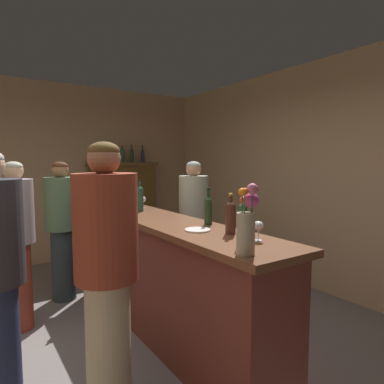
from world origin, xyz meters
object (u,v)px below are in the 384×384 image
flower_arrangement (247,222)px  display_bottle_right (143,155)px  patron_redhead (17,238)px  display_cabinet (124,207)px  wine_bottle_chardonnay (126,198)px  display_bottle_midleft (111,154)px  bar_counter (164,276)px  patron_tall (62,225)px  wine_bottle_malbec (231,216)px  patron_in_navy (107,269)px  wine_glass_front (143,200)px  display_bottle_midright (132,155)px  display_bottle_center (122,155)px  wine_bottle_syrah (243,222)px  bartender (193,223)px  wine_glass_rear (258,227)px  wine_bottle_rose (103,196)px  wine_bottle_merlot (208,209)px  display_bottle_left (102,153)px  wine_glass_mid (117,195)px  wine_bottle_pinot (140,197)px

flower_arrangement → display_bottle_right: (1.27, 3.98, 0.44)m
patron_redhead → display_cabinet: bearing=102.3°
wine_bottle_chardonnay → display_cabinet: bearing=68.5°
display_bottle_midleft → patron_redhead: bearing=-131.1°
display_bottle_right → patron_redhead: size_ratio=0.18×
bar_counter → flower_arrangement: size_ratio=7.17×
patron_tall → display_bottle_right: bearing=114.2°
display_bottle_right → wine_bottle_malbec: bearing=-105.7°
bar_counter → patron_in_navy: (-0.79, -0.69, 0.40)m
patron_in_navy → patron_tall: bearing=31.6°
wine_glass_front → display_bottle_midright: display_bottle_midright is taller
display_bottle_center → patron_tall: size_ratio=0.18×
display_bottle_midleft → patron_in_navy: (-1.31, -3.39, -0.77)m
display_bottle_midleft → wine_bottle_chardonnay: bearing=-106.6°
wine_bottle_syrah → patron_in_navy: size_ratio=0.20×
flower_arrangement → patron_tall: patron_tall is taller
display_cabinet → bartender: bearing=-90.2°
wine_glass_rear → flower_arrangement: 0.36m
wine_bottle_rose → patron_tall: size_ratio=0.17×
wine_bottle_merlot → wine_bottle_malbec: (-0.08, -0.37, -0.00)m
wine_glass_rear → display_bottle_midright: bearing=78.5°
wine_bottle_malbec → display_bottle_left: display_bottle_left is taller
display_bottle_center → display_bottle_midright: (0.17, -0.00, -0.00)m
wine_bottle_merlot → wine_glass_mid: wine_bottle_merlot is taller
wine_bottle_pinot → display_bottle_right: (1.07, 2.16, 0.48)m
wine_bottle_pinot → wine_glass_mid: wine_bottle_pinot is taller
wine_bottle_malbec → bartender: bartender is taller
display_cabinet → display_bottle_midleft: size_ratio=5.18×
wine_glass_front → bartender: bartender is taller
flower_arrangement → display_bottle_center: display_bottle_center is taller
display_bottle_center → patron_tall: (-1.31, -1.38, -0.83)m
flower_arrangement → bartender: 2.09m
wine_bottle_merlot → display_bottle_right: display_bottle_right is taller
wine_bottle_merlot → wine_bottle_syrah: bearing=-109.2°
display_bottle_right → patron_redhead: bearing=-139.5°
display_bottle_center → display_bottle_right: display_bottle_right is taller
patron_tall → wine_bottle_pinot: bearing=23.5°
wine_bottle_syrah → wine_bottle_pinot: (0.08, 1.66, -0.00)m
wine_bottle_rose → display_bottle_right: 2.09m
wine_glass_rear → patron_redhead: size_ratio=0.08×
wine_bottle_malbec → wine_glass_front: (0.05, 1.55, -0.04)m
wine_glass_front → display_bottle_left: (0.22, 1.97, 0.56)m
wine_bottle_malbec → flower_arrangement: flower_arrangement is taller
wine_bottle_rose → patron_tall: patron_tall is taller
wine_bottle_merlot → display_bottle_midleft: 3.20m
patron_redhead → wine_bottle_malbec: bearing=3.2°
bar_counter → display_bottle_midright: 3.07m
display_bottle_left → display_bottle_right: bearing=-0.0°
wine_bottle_syrah → patron_in_navy: bearing=149.5°
wine_glass_rear → display_bottle_midright: display_bottle_midright is taller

